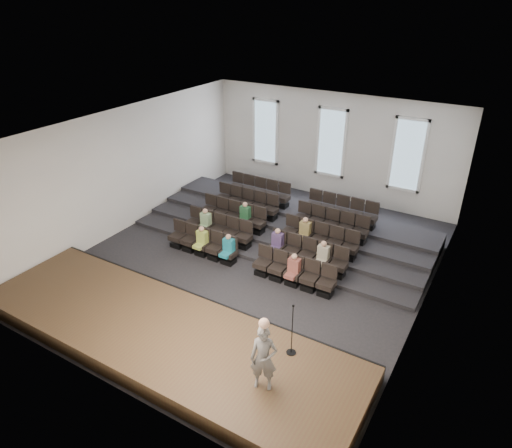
# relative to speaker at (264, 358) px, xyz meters

# --- Properties ---
(ground) EXTENTS (14.00, 14.00, 0.00)m
(ground) POSITION_rel_speaker_xyz_m (-3.54, 5.44, -1.38)
(ground) COLOR black
(ground) RESTS_ON ground
(ceiling) EXTENTS (12.00, 14.00, 0.02)m
(ceiling) POSITION_rel_speaker_xyz_m (-3.54, 5.44, 3.63)
(ceiling) COLOR white
(ceiling) RESTS_ON ground
(wall_back) EXTENTS (12.00, 0.04, 5.00)m
(wall_back) POSITION_rel_speaker_xyz_m (-3.54, 12.46, 1.12)
(wall_back) COLOR silver
(wall_back) RESTS_ON ground
(wall_front) EXTENTS (12.00, 0.04, 5.00)m
(wall_front) POSITION_rel_speaker_xyz_m (-3.54, -1.58, 1.12)
(wall_front) COLOR silver
(wall_front) RESTS_ON ground
(wall_left) EXTENTS (0.04, 14.00, 5.00)m
(wall_left) POSITION_rel_speaker_xyz_m (-9.56, 5.44, 1.12)
(wall_left) COLOR silver
(wall_left) RESTS_ON ground
(wall_right) EXTENTS (0.04, 14.00, 5.00)m
(wall_right) POSITION_rel_speaker_xyz_m (2.48, 5.44, 1.12)
(wall_right) COLOR silver
(wall_right) RESTS_ON ground
(stage) EXTENTS (11.80, 3.60, 0.50)m
(stage) POSITION_rel_speaker_xyz_m (-3.54, 0.34, -1.13)
(stage) COLOR #3E2E1A
(stage) RESTS_ON ground
(stage_lip) EXTENTS (11.80, 0.06, 0.52)m
(stage_lip) POSITION_rel_speaker_xyz_m (-3.54, 2.11, -1.13)
(stage_lip) COLOR black
(stage_lip) RESTS_ON ground
(risers) EXTENTS (11.80, 4.80, 0.60)m
(risers) POSITION_rel_speaker_xyz_m (-3.54, 8.61, -1.18)
(risers) COLOR black
(risers) RESTS_ON ground
(seating_rows) EXTENTS (6.80, 4.70, 1.67)m
(seating_rows) POSITION_rel_speaker_xyz_m (-3.54, 6.98, -0.70)
(seating_rows) COLOR black
(seating_rows) RESTS_ON ground
(windows) EXTENTS (8.44, 0.10, 3.24)m
(windows) POSITION_rel_speaker_xyz_m (-3.54, 12.39, 1.32)
(windows) COLOR white
(windows) RESTS_ON wall_back
(audience) EXTENTS (5.45, 2.64, 1.10)m
(audience) POSITION_rel_speaker_xyz_m (-3.54, 5.76, -0.57)
(audience) COLOR #A8BC4B
(audience) RESTS_ON seating_rows
(speaker) EXTENTS (0.75, 0.62, 1.76)m
(speaker) POSITION_rel_speaker_xyz_m (0.00, 0.00, 0.00)
(speaker) COLOR #5F5D5A
(speaker) RESTS_ON stage
(mic_stand) EXTENTS (0.26, 0.26, 1.56)m
(mic_stand) POSITION_rel_speaker_xyz_m (0.06, 1.35, -0.41)
(mic_stand) COLOR black
(mic_stand) RESTS_ON stage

